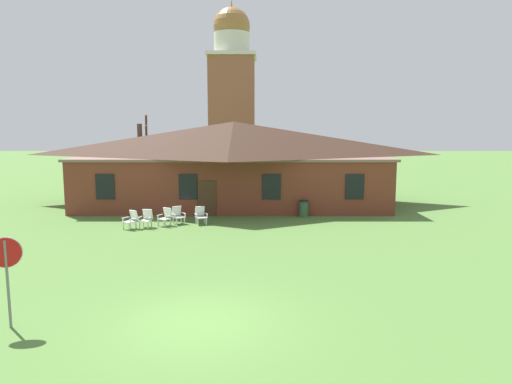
% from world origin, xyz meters
% --- Properties ---
extents(ground_plane, '(200.00, 200.00, 0.00)m').
position_xyz_m(ground_plane, '(0.00, 0.00, 0.00)').
color(ground_plane, '#517A38').
extents(brick_building, '(20.41, 10.40, 5.65)m').
position_xyz_m(brick_building, '(-0.00, 20.20, 2.88)').
color(brick_building, brown).
rests_on(brick_building, ground).
extents(dome_tower, '(5.18, 5.18, 18.75)m').
position_xyz_m(dome_tower, '(-1.02, 38.49, 8.55)').
color(dome_tower, '#93563D').
rests_on(dome_tower, ground).
extents(stop_sign, '(0.77, 0.28, 2.40)m').
position_xyz_m(stop_sign, '(-4.81, -0.27, 1.70)').
color(stop_sign, slate).
rests_on(stop_sign, ground).
extents(lawn_chair_by_porch, '(0.85, 0.87, 0.96)m').
position_xyz_m(lawn_chair_by_porch, '(-4.91, 11.65, 0.50)').
color(lawn_chair_by_porch, silver).
rests_on(lawn_chair_by_porch, ground).
extents(lawn_chair_near_door, '(0.71, 0.75, 0.96)m').
position_xyz_m(lawn_chair_near_door, '(-4.20, 11.95, 0.50)').
color(lawn_chair_near_door, silver).
rests_on(lawn_chair_near_door, ground).
extents(lawn_chair_left_end, '(0.82, 0.85, 0.96)m').
position_xyz_m(lawn_chair_left_end, '(-3.28, 12.43, 0.50)').
color(lawn_chair_left_end, silver).
rests_on(lawn_chair_left_end, ground).
extents(lawn_chair_middle, '(0.84, 0.87, 0.96)m').
position_xyz_m(lawn_chair_middle, '(-2.72, 12.93, 0.50)').
color(lawn_chair_middle, white).
rests_on(lawn_chair_middle, ground).
extents(lawn_chair_right_end, '(0.77, 0.82, 0.96)m').
position_xyz_m(lawn_chair_right_end, '(-1.47, 12.87, 0.50)').
color(lawn_chair_right_end, white).
rests_on(lawn_chair_right_end, ground).
extents(bare_tree_beside_building, '(0.87, 1.29, 6.19)m').
position_xyz_m(bare_tree_beside_building, '(-7.01, 22.56, 3.04)').
color(bare_tree_beside_building, brown).
rests_on(bare_tree_beside_building, ground).
extents(trash_bin, '(0.56, 0.56, 0.98)m').
position_xyz_m(trash_bin, '(4.35, 14.90, 0.50)').
color(trash_bin, '#335638').
rests_on(trash_bin, ground).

